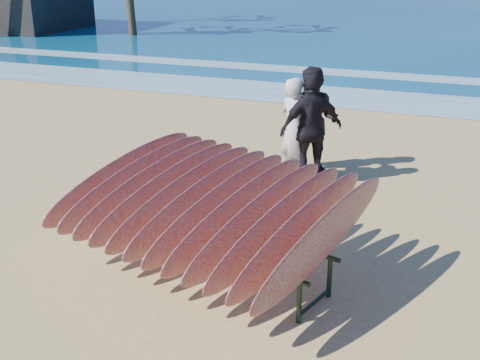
{
  "coord_description": "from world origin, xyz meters",
  "views": [
    {
      "loc": [
        2.55,
        -6.03,
        3.74
      ],
      "look_at": [
        0.0,
        0.8,
        0.95
      ],
      "focal_mm": 45.0,
      "sensor_mm": 36.0,
      "label": 1
    }
  ],
  "objects": [
    {
      "name": "foam_far",
      "position": [
        0.0,
        13.5,
        0.01
      ],
      "size": [
        160.0,
        160.0,
        0.0
      ],
      "primitive_type": "plane",
      "color": "white",
      "rests_on": "ground"
    },
    {
      "name": "person_dark_a",
      "position": [
        0.18,
        4.03,
        0.94
      ],
      "size": [
        0.94,
        0.75,
        1.88
      ],
      "primitive_type": "imported",
      "rotation": [
        0.0,
        0.0,
        -0.04
      ],
      "color": "black",
      "rests_on": "ground"
    },
    {
      "name": "person_white",
      "position": [
        -0.02,
        3.49,
        0.9
      ],
      "size": [
        0.78,
        0.71,
        1.79
      ],
      "primitive_type": "imported",
      "rotation": [
        0.0,
        0.0,
        2.57
      ],
      "color": "silver",
      "rests_on": "ground"
    },
    {
      "name": "person_dark_b",
      "position": [
        0.29,
        3.44,
        0.95
      ],
      "size": [
        1.15,
        1.09,
        1.91
      ],
      "primitive_type": "imported",
      "rotation": [
        0.0,
        0.0,
        3.86
      ],
      "color": "black",
      "rests_on": "ground"
    },
    {
      "name": "surfboard_rack",
      "position": [
        -0.1,
        0.07,
        0.88
      ],
      "size": [
        3.83,
        3.54,
        1.41
      ],
      "rotation": [
        0.0,
        0.0,
        -0.29
      ],
      "color": "black",
      "rests_on": "ground"
    },
    {
      "name": "foam_near",
      "position": [
        0.0,
        10.0,
        0.01
      ],
      "size": [
        160.0,
        160.0,
        0.0
      ],
      "primitive_type": "plane",
      "color": "white",
      "rests_on": "ground"
    },
    {
      "name": "ground",
      "position": [
        0.0,
        0.0,
        0.0
      ],
      "size": [
        120.0,
        120.0,
        0.0
      ],
      "primitive_type": "plane",
      "color": "tan",
      "rests_on": "ground"
    }
  ]
}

